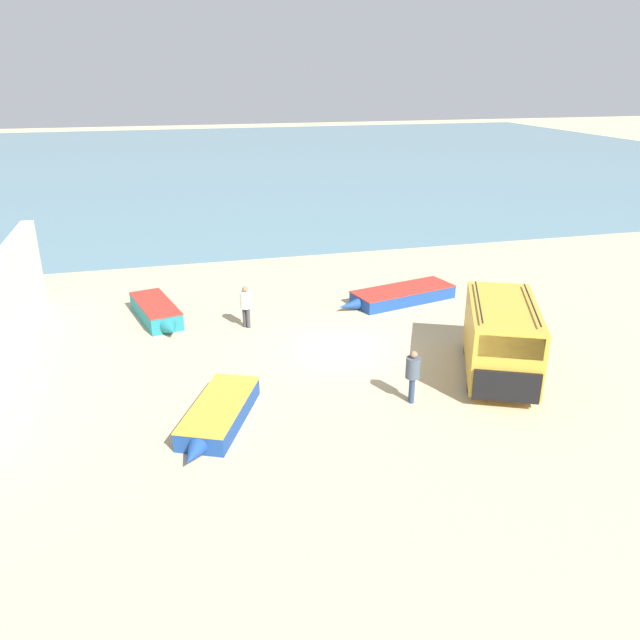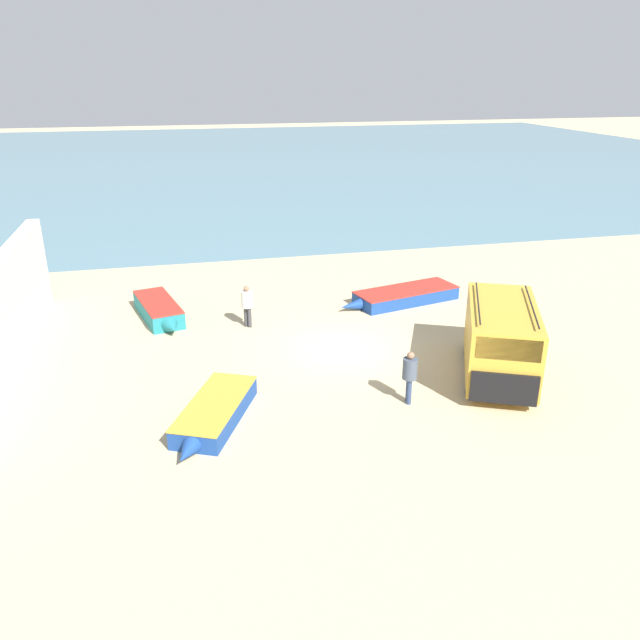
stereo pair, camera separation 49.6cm
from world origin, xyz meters
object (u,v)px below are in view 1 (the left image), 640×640
object	(u,v)px
fishing_rowboat_1	(400,295)
fisherman_0	(246,303)
fisherman_1	(413,372)
fishing_rowboat_0	(157,312)
parked_van	(501,337)
fishing_rowboat_2	(218,414)

from	to	relation	value
fishing_rowboat_1	fisherman_0	size ratio (longest dim) A/B	3.32
fishing_rowboat_1	fisherman_1	bearing A→B (deg)	56.96
fishing_rowboat_0	fishing_rowboat_1	size ratio (longest dim) A/B	0.78
fisherman_1	parked_van	bearing A→B (deg)	-150.14
fishing_rowboat_1	fisherman_1	world-z (taller)	fisherman_1
fishing_rowboat_1	fisherman_1	size ratio (longest dim) A/B	3.33
parked_van	fisherman_1	size ratio (longest dim) A/B	3.10
fishing_rowboat_2	parked_van	bearing A→B (deg)	119.77
fishing_rowboat_2	fisherman_0	distance (m)	7.07
fishing_rowboat_1	fisherman_0	bearing A→B (deg)	-3.56
fishing_rowboat_2	fishing_rowboat_0	bearing A→B (deg)	-145.00
parked_van	fisherman_0	bearing A→B (deg)	-104.87
fisherman_1	fisherman_0	bearing A→B (deg)	-46.96
fishing_rowboat_1	fishing_rowboat_2	world-z (taller)	fishing_rowboat_2
fisherman_0	fishing_rowboat_0	bearing A→B (deg)	-74.37
fisherman_1	fishing_rowboat_1	bearing A→B (deg)	-95.35
parked_van	fisherman_1	distance (m)	3.55
fishing_rowboat_2	fisherman_1	size ratio (longest dim) A/B	2.56
fisherman_1	fishing_rowboat_0	bearing A→B (deg)	-36.12
parked_van	fishing_rowboat_0	size ratio (longest dim) A/B	1.19
fisherman_0	fisherman_1	xyz separation A→B (m)	(3.90, -6.98, -0.01)
fishing_rowboat_0	fisherman_0	distance (m)	3.72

